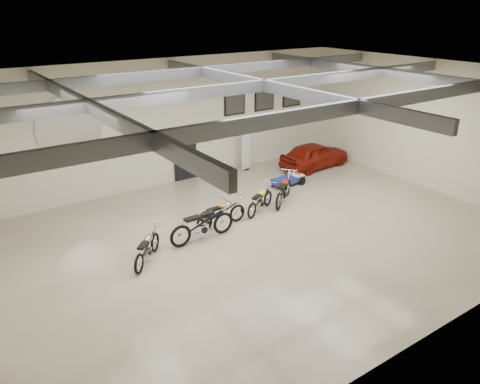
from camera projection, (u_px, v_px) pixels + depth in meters
floor at (261, 235)px, 14.97m from camera, size 16.00×12.00×0.01m
ceiling at (264, 76)px, 13.10m from camera, size 16.00×12.00×0.01m
back_wall at (172, 122)px, 18.61m from camera, size 16.00×0.02×5.00m
right_wall at (426, 125)px, 18.24m from camera, size 0.02×12.00×5.00m
ceiling_beams at (264, 85)px, 13.19m from camera, size 15.80×11.80×0.32m
door at (185, 155)px, 19.38m from camera, size 0.92×0.08×2.10m
logo_plaque at (69, 129)px, 16.36m from camera, size 2.30×0.06×1.16m
poster_left at (235, 99)px, 19.94m from camera, size 1.05×0.08×1.35m
poster_mid at (264, 95)px, 20.78m from camera, size 1.05×0.08×1.35m
poster_right at (292, 92)px, 21.62m from camera, size 1.05×0.08×1.35m
oil_sign at (213, 135)px, 19.87m from camera, size 0.72×0.10×0.72m
banner_stand at (246, 150)px, 20.55m from camera, size 0.53×0.30×1.85m
motorcycle_silver at (147, 247)px, 13.27m from camera, size 1.67×1.68×0.94m
motorcycle_black at (202, 223)px, 14.48m from camera, size 2.25×0.76×1.16m
motorcycle_gold at (221, 213)px, 15.39m from camera, size 1.90×0.65×0.98m
motorcycle_yellow at (260, 200)px, 16.51m from camera, size 1.84×1.28×0.93m
motorcycle_red at (283, 189)px, 17.24m from camera, size 2.00×1.71×1.05m
go_kart at (291, 177)px, 19.06m from camera, size 1.84×0.99×0.64m
vintage_car at (315, 155)px, 20.96m from camera, size 1.58×3.50×1.17m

